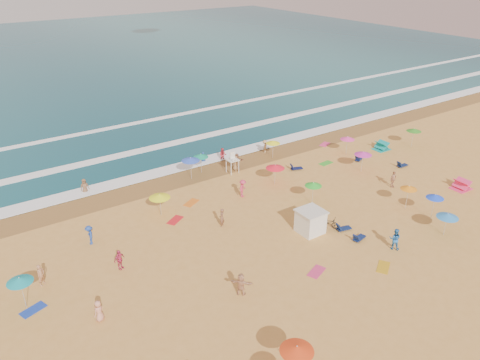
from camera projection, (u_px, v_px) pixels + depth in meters
ground at (251, 228)px, 41.59m from camera, size 220.00×220.00×0.00m
ocean at (33, 62)px, 104.08m from camera, size 220.00×140.00×0.18m
wet_sand at (185, 177)px, 50.89m from camera, size 220.00×220.00×0.00m
surf_foam at (151, 151)px, 57.41m from camera, size 200.00×18.70×0.05m
cabana at (310, 222)px, 40.53m from camera, size 2.00×2.00×2.00m
cabana_roof at (311, 211)px, 40.06m from camera, size 2.20×2.20×0.12m
bicycle at (328, 222)px, 41.48m from camera, size 1.45×2.01×1.01m
lifeguard_stand at (232, 164)px, 51.49m from camera, size 1.20×1.20×2.10m
beach_umbrellas at (283, 195)px, 42.50m from camera, size 53.81×29.78×0.78m
loungers at (354, 219)px, 42.58m from camera, size 38.05×23.73×0.34m
towels at (265, 242)px, 39.47m from camera, size 45.47×27.25×0.03m
popup_tents at (418, 162)px, 52.96m from camera, size 3.60×13.49×1.20m
beachgoers at (219, 208)px, 43.08m from camera, size 36.13×25.43×2.14m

